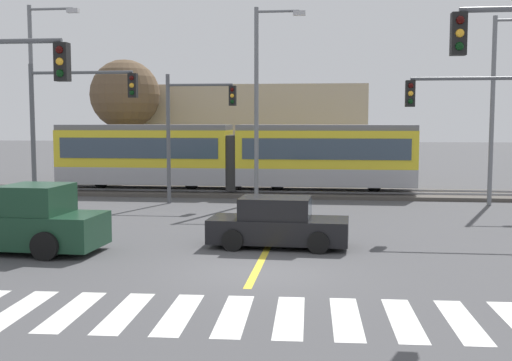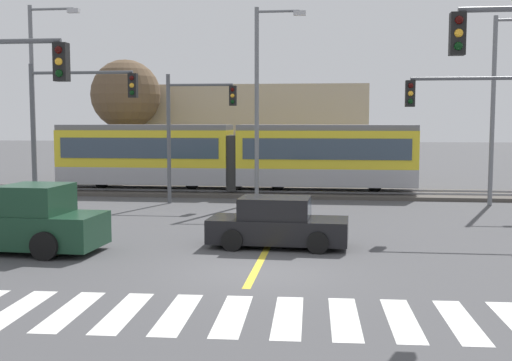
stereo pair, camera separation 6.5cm
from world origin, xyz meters
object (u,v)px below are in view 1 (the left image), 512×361
Objects in this scene: street_lamp_west at (36,90)px; light_rail_tram at (234,155)px; bare_tree_far_west at (125,95)px; traffic_light_mid_left at (69,115)px; pickup_truck at (15,223)px; traffic_light_far_left at (191,120)px; street_lamp_centre at (261,93)px; street_lamp_east at (496,100)px; traffic_light_mid_right at (485,121)px; sedan_crossing at (278,224)px.

light_rail_tram is at bearing 19.69° from street_lamp_west.
traffic_light_mid_left is at bearing -80.07° from bare_tree_far_west.
traffic_light_far_left reaches higher than pickup_truck.
street_lamp_centre is at bearing 11.11° from traffic_light_far_left.
street_lamp_east reaches higher than pickup_truck.
traffic_light_far_left is at bearing 151.72° from traffic_light_mid_right.
bare_tree_far_west is at bearing 120.06° from sedan_crossing.
street_lamp_centre is (-8.41, 6.84, 1.28)m from traffic_light_mid_right.
street_lamp_east is at bearing -22.56° from bare_tree_far_west.
traffic_light_far_left is 11.19m from bare_tree_far_west.
street_lamp_east is at bearing 4.19° from traffic_light_far_left.
bare_tree_far_west is (-7.49, 5.14, 3.33)m from light_rail_tram.
pickup_truck is 21.27m from bare_tree_far_west.
bare_tree_far_west reaches higher than light_rail_tram.
traffic_light_mid_right is (14.35, 5.05, 2.96)m from pickup_truck.
sedan_crossing is at bearing -75.94° from light_rail_tram.
traffic_light_mid_left is 1.05× the size of traffic_light_mid_right.
pickup_truck is 13.95m from street_lamp_centre.
street_lamp_west is 1.10× the size of street_lamp_east.
street_lamp_west reaches higher than pickup_truck.
traffic_light_mid_right is 0.96× the size of traffic_light_far_left.
street_lamp_east is at bearing 0.46° from street_lamp_west.
traffic_light_mid_left is at bearing -55.81° from street_lamp_west.
sedan_crossing is at bearing -153.06° from traffic_light_mid_right.
light_rail_tram is 14.24m from sedan_crossing.
traffic_light_mid_right is at bearing -3.33° from traffic_light_mid_left.
street_lamp_east reaches higher than light_rail_tram.
bare_tree_far_west reaches higher than traffic_light_mid_right.
street_lamp_west is at bearing 178.90° from street_lamp_centre.
traffic_light_far_left is at bearing 116.43° from sedan_crossing.
traffic_light_mid_left is 1.01× the size of traffic_light_far_left.
sedan_crossing is 11.24m from traffic_light_far_left.
pickup_truck is at bearing -143.31° from street_lamp_east.
light_rail_tram is 2.19× the size of street_lamp_east.
street_lamp_west is 1.24× the size of bare_tree_far_west.
street_lamp_west reaches higher than traffic_light_mid_right.
traffic_light_far_left reaches higher than traffic_light_mid_right.
pickup_truck is 20.91m from street_lamp_east.
traffic_light_far_left is at bearing -175.81° from street_lamp_east.
street_lamp_west is (-4.19, 6.17, 1.26)m from traffic_light_mid_left.
street_lamp_west is (-7.77, 0.83, 1.42)m from traffic_light_far_left.
traffic_light_far_left is 7.94m from street_lamp_west.
traffic_light_far_left is at bearing -56.41° from bare_tree_far_west.
bare_tree_far_west is (1.64, 8.41, 0.09)m from street_lamp_west.
street_lamp_west reaches higher than light_rail_tram.
pickup_truck is 0.97× the size of traffic_light_mid_right.
traffic_light_far_left is at bearing 76.13° from pickup_truck.
traffic_light_mid_right is at bearing -28.28° from traffic_light_far_left.
traffic_light_far_left is 0.66× the size of street_lamp_centre.
street_lamp_east is at bearing 73.59° from traffic_light_mid_right.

